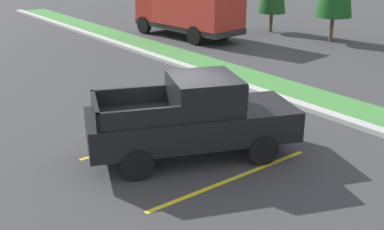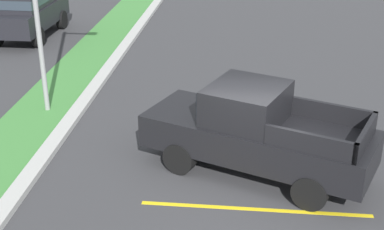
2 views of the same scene
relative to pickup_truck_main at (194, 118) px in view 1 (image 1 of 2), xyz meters
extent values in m
plane|color=#38383A|center=(-0.72, 0.09, -1.04)|extent=(120.00, 120.00, 0.00)
cube|color=yellow|center=(-1.57, -0.05, -1.04)|extent=(0.12, 4.80, 0.01)
cube|color=yellow|center=(1.53, -0.05, -1.04)|extent=(0.12, 4.80, 0.01)
cube|color=#B2B2AD|center=(-0.72, 5.09, -0.97)|extent=(56.00, 0.40, 0.15)
cube|color=#42843D|center=(-0.72, 6.19, -1.01)|extent=(56.00, 1.80, 0.06)
cylinder|color=black|center=(-0.21, 1.71, -0.66)|extent=(0.55, 0.81, 0.76)
cylinder|color=black|center=(1.36, 1.06, -0.66)|extent=(0.55, 0.81, 0.76)
cylinder|color=black|center=(-1.40, -1.15, -0.66)|extent=(0.55, 0.81, 0.76)
cylinder|color=black|center=(0.17, -1.80, -0.66)|extent=(0.55, 0.81, 0.76)
cube|color=black|center=(-0.02, -0.05, -0.16)|extent=(3.75, 5.53, 0.76)
cube|color=black|center=(0.10, 0.23, 0.64)|extent=(2.24, 2.15, 0.84)
cube|color=#2D3842|center=(0.41, 0.99, 0.69)|extent=(1.52, 0.68, 0.63)
cube|color=black|center=(-1.36, -1.06, 0.44)|extent=(0.82, 1.79, 0.44)
cube|color=black|center=(0.21, -1.71, 0.44)|extent=(0.82, 1.79, 0.44)
cube|color=black|center=(-0.92, -2.22, 0.44)|extent=(1.70, 0.78, 0.44)
cube|color=silver|center=(0.96, 2.31, -0.40)|extent=(1.73, 0.84, 0.28)
cylinder|color=black|center=(-15.11, 7.98, -0.54)|extent=(1.02, 0.39, 1.00)
cylinder|color=black|center=(-15.32, 10.17, -0.54)|extent=(1.02, 0.39, 1.00)
cylinder|color=black|center=(-10.73, 8.39, -0.54)|extent=(1.02, 0.39, 1.00)
cylinder|color=black|center=(-10.94, 10.58, -0.54)|extent=(1.02, 0.39, 1.00)
cube|color=#262626|center=(-12.63, 9.32, -0.39)|extent=(6.98, 2.92, 0.30)
cube|color=#AD231E|center=(-15.17, 9.08, 0.71)|extent=(1.81, 2.44, 1.90)
cube|color=#B22D23|center=(-11.83, 9.39, 1.06)|extent=(5.20, 2.85, 2.60)
cylinder|color=brown|center=(-10.93, 14.32, -0.47)|extent=(0.20, 0.20, 1.13)
cylinder|color=brown|center=(-6.90, 14.78, -0.37)|extent=(0.20, 0.20, 1.35)
camera|label=1|loc=(8.63, -6.71, 4.17)|focal=43.87mm
camera|label=2|loc=(-11.32, 0.25, 5.45)|focal=51.58mm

